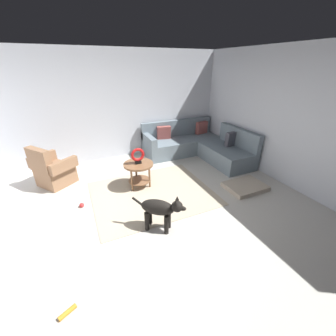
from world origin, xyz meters
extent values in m
cube|color=beige|center=(0.00, 0.00, -0.05)|extent=(6.00, 6.00, 0.10)
cube|color=silver|center=(0.00, 2.94, 1.35)|extent=(6.00, 0.12, 2.70)
cube|color=silver|center=(2.94, 0.00, 1.35)|extent=(0.12, 6.00, 2.70)
cube|color=#BCAD93|center=(0.15, 0.70, 0.01)|extent=(2.30, 1.90, 0.01)
cube|color=slate|center=(1.73, 2.41, 0.21)|extent=(2.20, 0.85, 0.42)
cube|color=slate|center=(1.73, 2.76, 0.65)|extent=(2.20, 0.14, 0.46)
cube|color=slate|center=(2.41, 1.28, 0.21)|extent=(0.85, 1.40, 0.42)
cube|color=slate|center=(2.76, 1.28, 0.65)|extent=(0.14, 1.40, 0.46)
cube|color=slate|center=(0.71, 2.41, 0.53)|extent=(0.16, 0.85, 0.22)
cube|color=#994C47|center=(2.48, 2.61, 0.59)|extent=(0.40, 0.19, 0.38)
cube|color=#994C47|center=(1.23, 2.61, 0.59)|extent=(0.40, 0.22, 0.39)
cube|color=#4C4C56|center=(2.61, 1.38, 0.59)|extent=(0.40, 0.19, 0.38)
cube|color=#936B4C|center=(-1.58, 1.92, 0.20)|extent=(0.84, 0.84, 0.40)
cube|color=#936B4C|center=(-1.78, 1.77, 0.64)|extent=(0.47, 0.56, 0.48)
cube|color=#936B4C|center=(-1.79, 2.20, 0.51)|extent=(0.54, 0.44, 0.22)
cube|color=#936B4C|center=(-1.37, 1.64, 0.51)|extent=(0.54, 0.44, 0.22)
cylinder|color=brown|center=(0.00, 1.05, 0.52)|extent=(0.60, 0.60, 0.04)
cylinder|color=brown|center=(0.00, 1.05, 0.15)|extent=(0.45, 0.45, 0.02)
cylinder|color=brown|center=(0.00, 1.27, 0.25)|extent=(0.04, 0.04, 0.50)
cylinder|color=brown|center=(-0.19, 0.95, 0.25)|extent=(0.04, 0.04, 0.50)
cylinder|color=brown|center=(0.19, 0.95, 0.25)|extent=(0.04, 0.04, 0.50)
cube|color=black|center=(0.00, 1.05, 0.57)|extent=(0.12, 0.08, 0.05)
torus|color=red|center=(0.00, 1.05, 0.73)|extent=(0.28, 0.06, 0.28)
cube|color=#B2A38E|center=(1.98, 0.08, 0.04)|extent=(0.80, 0.60, 0.09)
cylinder|color=black|center=(0.04, -0.33, 0.16)|extent=(0.07, 0.07, 0.32)
cylinder|color=black|center=(-0.05, -0.43, 0.16)|extent=(0.07, 0.07, 0.32)
cylinder|color=black|center=(-0.20, -0.13, 0.16)|extent=(0.07, 0.07, 0.32)
cylinder|color=black|center=(-0.29, -0.24, 0.16)|extent=(0.07, 0.07, 0.32)
ellipsoid|color=black|center=(-0.12, -0.28, 0.40)|extent=(0.54, 0.50, 0.24)
sphere|color=black|center=(0.11, -0.47, 0.48)|extent=(0.17, 0.17, 0.17)
ellipsoid|color=black|center=(0.17, -0.52, 0.46)|extent=(0.14, 0.13, 0.07)
cone|color=black|center=(0.13, -0.43, 0.59)|extent=(0.06, 0.06, 0.07)
cone|color=black|center=(0.07, -0.50, 0.59)|extent=(0.06, 0.06, 0.07)
cylinder|color=black|center=(-0.36, -0.08, 0.44)|extent=(0.18, 0.16, 0.16)
sphere|color=red|center=(-1.18, 0.80, 0.04)|extent=(0.08, 0.08, 0.08)
cylinder|color=orange|center=(-1.46, -1.08, 0.03)|extent=(0.19, 0.13, 0.05)
camera|label=1|loc=(-1.04, -2.70, 2.33)|focal=22.62mm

